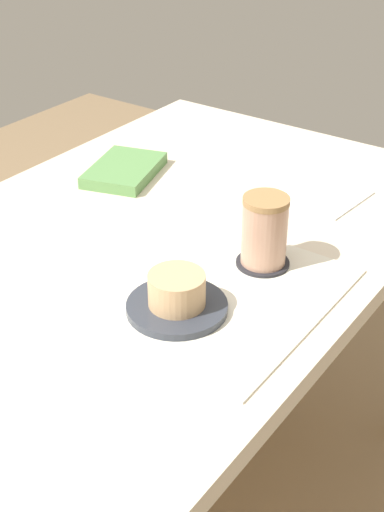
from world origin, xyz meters
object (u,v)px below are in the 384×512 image
coffee_mug (265,230)px  small_book (124,170)px  dining_table (139,285)px  pastry_plate (177,307)px  pastry (177,290)px

coffee_mug → small_book: coffee_mug is taller
dining_table → coffee_mug: coffee_mug is taller
pastry_plate → small_book: small_book is taller
pastry → small_book: size_ratio=0.48×
pastry → coffee_mug: 0.20m
pastry → dining_table: bearing=56.4°
pastry_plate → small_book: (0.33, 0.38, 0.00)m
pastry_plate → pastry: size_ratio=1.78×
coffee_mug → pastry_plate: bearing=168.6°
dining_table → small_book: 0.31m
pastry_plate → coffee_mug: (0.19, -0.04, 0.06)m
coffee_mug → dining_table: bearing=110.5°
pastry → coffee_mug: size_ratio=0.73×
dining_table → small_book: bearing=44.1°
dining_table → pastry_plate: size_ratio=8.69×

